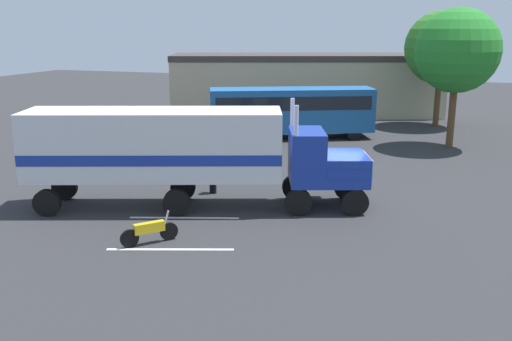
{
  "coord_description": "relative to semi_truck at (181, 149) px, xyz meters",
  "views": [
    {
      "loc": [
        4.27,
        -22.73,
        7.5
      ],
      "look_at": [
        -2.96,
        -1.21,
        1.6
      ],
      "focal_mm": 39.22,
      "sensor_mm": 36.0,
      "label": 1
    }
  ],
  "objects": [
    {
      "name": "parked_car",
      "position": [
        -9.76,
        15.77,
        -1.72
      ],
      "size": [
        4.7,
        2.79,
        1.57
      ],
      "color": "maroon",
      "rests_on": "ground_plane"
    },
    {
      "name": "parked_bus",
      "position": [
        0.45,
        16.05,
        -0.46
      ],
      "size": [
        11.1,
        6.76,
        3.4
      ],
      "color": "#1E5999",
      "rests_on": "ground_plane"
    },
    {
      "name": "tree_left",
      "position": [
        9.74,
        24.05,
        3.36
      ],
      "size": [
        5.43,
        5.43,
        8.61
      ],
      "color": "brown",
      "rests_on": "ground_plane"
    },
    {
      "name": "lane_stripe_mid",
      "position": [
        1.64,
        -4.41,
        -2.52
      ],
      "size": [
        4.23,
        1.53,
        0.01
      ],
      "primitive_type": "cube",
      "rotation": [
        0.0,
        0.0,
        0.32
      ],
      "color": "silver",
      "rests_on": "ground_plane"
    },
    {
      "name": "motorcycle",
      "position": [
        0.72,
        -4.14,
        -2.04
      ],
      "size": [
        1.49,
        1.63,
        1.12
      ],
      "color": "black",
      "rests_on": "ground_plane"
    },
    {
      "name": "person_bystander",
      "position": [
        0.44,
        2.28,
        -1.63
      ],
      "size": [
        0.34,
        0.46,
        1.63
      ],
      "color": "black",
      "rests_on": "ground_plane"
    },
    {
      "name": "building_backdrop",
      "position": [
        -1.19,
        26.71,
        0.26
      ],
      "size": [
        23.4,
        13.12,
        5.14
      ],
      "color": "#B7AD8C",
      "rests_on": "ground_plane"
    },
    {
      "name": "ground_plane",
      "position": [
        5.92,
        2.22,
        -2.52
      ],
      "size": [
        120.0,
        120.0,
        0.0
      ],
      "primitive_type": "plane",
      "color": "#2D2D30"
    },
    {
      "name": "lane_stripe_near",
      "position": [
        0.67,
        -1.28,
        -2.52
      ],
      "size": [
        4.25,
        1.46,
        0.01
      ],
      "primitive_type": "cube",
      "rotation": [
        0.0,
        0.0,
        0.3
      ],
      "color": "silver",
      "rests_on": "ground_plane"
    },
    {
      "name": "tree_center",
      "position": [
        10.75,
        16.23,
        3.48
      ],
      "size": [
        5.14,
        5.14,
        8.6
      ],
      "color": "brown",
      "rests_on": "ground_plane"
    },
    {
      "name": "semi_truck",
      "position": [
        0.0,
        0.0,
        0.0
      ],
      "size": [
        14.18,
        7.02,
        4.5
      ],
      "color": "#193399",
      "rests_on": "ground_plane"
    }
  ]
}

